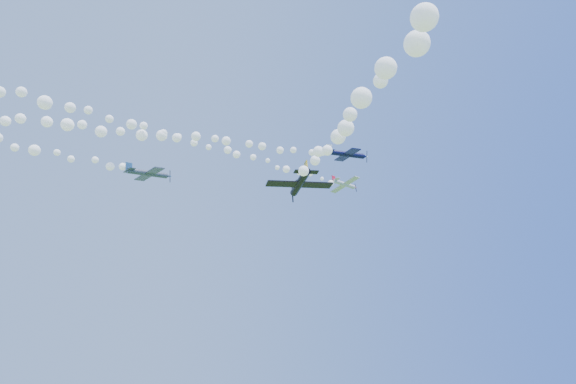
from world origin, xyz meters
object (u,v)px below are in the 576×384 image
object	(u,v)px
plane_navy	(347,154)
plane_grey	(149,173)
plane_black	(300,183)
plane_white	(345,184)

from	to	relation	value
plane_navy	plane_grey	size ratio (longest dim) A/B	1.01
plane_navy	plane_black	size ratio (longest dim) A/B	0.99
plane_navy	plane_black	xyz separation A→B (m)	(-14.84, -16.05, -12.19)
plane_navy	plane_grey	bearing A→B (deg)	172.11
plane_white	plane_grey	world-z (taller)	plane_white
plane_grey	plane_black	xyz separation A→B (m)	(15.59, -23.04, -7.32)
plane_white	plane_navy	world-z (taller)	plane_white
plane_white	plane_navy	bearing A→B (deg)	-133.91
plane_grey	plane_navy	bearing A→B (deg)	-31.76
plane_white	plane_black	world-z (taller)	plane_white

